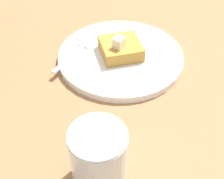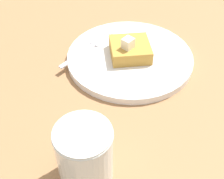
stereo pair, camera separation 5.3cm
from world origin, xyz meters
TOP-DOWN VIEW (x-y plane):
  - table_surface at (0.00, 0.00)cm, footprint 102.88×102.88cm
  - plate at (2.96, 0.94)cm, footprint 26.17×26.17cm
  - toast_slice_center at (2.96, 0.94)cm, footprint 9.71×9.60cm
  - butter_pat_primary at (1.96, 0.31)cm, footprint 2.75×2.65cm
  - fork at (-3.77, 6.43)cm, footprint 14.69×9.01cm
  - syrup_jar at (-14.07, -21.61)cm, footprint 7.97×7.97cm

SIDE VIEW (x-z plane):
  - table_surface at x=0.00cm, z-range 0.00..1.81cm
  - plate at x=2.96cm, z-range 1.93..3.38cm
  - fork at x=-3.77cm, z-range 3.27..3.63cm
  - toast_slice_center at x=2.96cm, z-range 3.27..6.04cm
  - syrup_jar at x=-14.07cm, z-range 1.31..11.33cm
  - butter_pat_primary at x=1.96cm, z-range 6.04..8.17cm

